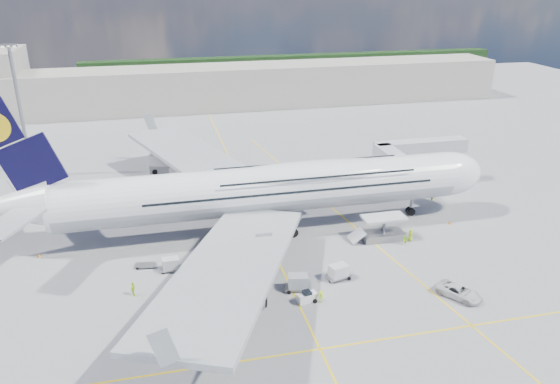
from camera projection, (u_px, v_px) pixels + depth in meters
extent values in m
plane|color=gray|center=(278.00, 260.00, 76.75)|extent=(300.00, 300.00, 0.00)
cube|color=yellow|center=(278.00, 260.00, 76.75)|extent=(0.25, 220.00, 0.01)
cube|color=yellow|center=(320.00, 349.00, 58.71)|extent=(120.00, 0.25, 0.01)
cube|color=yellow|center=(348.00, 221.00, 88.74)|extent=(14.16, 99.06, 0.01)
cylinder|color=white|center=(263.00, 190.00, 83.21)|extent=(62.00, 7.20, 7.20)
cylinder|color=#9EA0A5|center=(263.00, 191.00, 83.27)|extent=(60.76, 7.13, 7.13)
ellipsoid|color=white|center=(314.00, 173.00, 84.17)|extent=(36.00, 6.84, 3.76)
ellipsoid|color=white|center=(447.00, 174.00, 89.81)|extent=(11.52, 7.20, 7.20)
ellipsoid|color=black|center=(465.00, 169.00, 90.27)|extent=(3.84, 4.16, 1.44)
cone|color=white|center=(12.00, 206.00, 75.35)|extent=(10.00, 6.84, 6.84)
cube|color=black|center=(16.00, 144.00, 72.47)|extent=(11.02, 0.46, 14.61)
cube|color=#999EA3|center=(199.00, 160.00, 100.00)|extent=(25.49, 39.15, 3.35)
cube|color=#999EA3|center=(231.00, 267.00, 63.92)|extent=(25.49, 39.15, 3.35)
cylinder|color=#B7BABF|center=(232.00, 184.00, 95.20)|extent=(5.20, 3.50, 3.50)
cylinder|color=#B7BABF|center=(200.00, 167.00, 103.71)|extent=(5.20, 3.50, 3.50)
cylinder|color=#B7BABF|center=(260.00, 251.00, 72.65)|extent=(5.20, 3.50, 3.50)
cylinder|color=#B7BABF|center=(240.00, 297.00, 62.22)|extent=(5.20, 3.50, 3.50)
cylinder|color=gray|center=(411.00, 203.00, 90.26)|extent=(0.44, 0.44, 3.80)
cylinder|color=black|center=(410.00, 211.00, 90.84)|extent=(1.30, 0.90, 1.30)
cylinder|color=gray|center=(263.00, 217.00, 84.94)|extent=(0.56, 0.56, 3.80)
cylinder|color=black|center=(260.00, 217.00, 88.37)|extent=(1.50, 0.90, 1.50)
cube|color=#B7B7BC|center=(392.00, 158.00, 96.17)|extent=(3.00, 10.00, 2.60)
cube|color=#B7B7BC|center=(420.00, 147.00, 102.39)|extent=(18.00, 3.00, 2.60)
cylinder|color=gray|center=(394.00, 171.00, 100.64)|extent=(0.80, 0.80, 7.10)
cylinder|color=black|center=(393.00, 186.00, 101.81)|extent=(0.90, 0.80, 0.90)
cylinder|color=gray|center=(457.00, 162.00, 105.42)|extent=(1.00, 1.00, 7.10)
cube|color=gray|center=(455.00, 177.00, 106.61)|extent=(2.00, 2.00, 0.80)
cylinder|color=#B7B7BC|center=(401.00, 165.00, 92.75)|extent=(3.60, 3.60, 2.80)
cube|color=silver|center=(384.00, 218.00, 81.67)|extent=(6.50, 3.20, 0.35)
cube|color=gray|center=(383.00, 235.00, 82.77)|extent=(6.50, 3.20, 1.10)
cube|color=gray|center=(383.00, 226.00, 82.21)|extent=(0.22, 1.99, 3.00)
cylinder|color=black|center=(369.00, 242.00, 81.21)|extent=(0.70, 0.30, 0.70)
cube|color=silver|center=(357.00, 235.00, 81.71)|extent=(2.16, 2.60, 1.60)
cylinder|color=gray|center=(21.00, 114.00, 104.12)|extent=(0.70, 0.70, 25.00)
cube|color=gray|center=(8.00, 45.00, 99.35)|extent=(3.00, 0.40, 0.60)
cube|color=#B2AD9E|center=(205.00, 88.00, 160.17)|extent=(180.00, 16.00, 12.00)
cube|color=#193814|center=(297.00, 66.00, 210.02)|extent=(160.00, 6.00, 8.00)
cube|color=gray|center=(171.00, 268.00, 73.94)|extent=(3.04, 1.73, 0.18)
cylinder|color=black|center=(162.00, 272.00, 73.20)|extent=(0.43, 0.18, 0.43)
cylinder|color=black|center=(180.00, 266.00, 74.78)|extent=(0.43, 0.18, 0.43)
cube|color=silver|center=(171.00, 263.00, 73.65)|extent=(2.24, 1.59, 1.48)
cube|color=gray|center=(180.00, 291.00, 68.68)|extent=(3.35, 2.10, 0.19)
cylinder|color=black|center=(171.00, 296.00, 67.89)|extent=(0.46, 0.19, 0.46)
cylinder|color=black|center=(190.00, 288.00, 69.56)|extent=(0.46, 0.19, 0.46)
cube|color=silver|center=(180.00, 285.00, 68.36)|extent=(2.50, 1.88, 1.57)
cube|color=gray|center=(199.00, 272.00, 72.96)|extent=(3.32, 2.52, 0.18)
cylinder|color=black|center=(191.00, 277.00, 72.23)|extent=(0.43, 0.18, 0.43)
cylinder|color=black|center=(208.00, 270.00, 73.80)|extent=(0.43, 0.18, 0.43)
cube|color=gray|center=(145.00, 265.00, 74.89)|extent=(2.88, 1.82, 0.16)
cylinder|color=black|center=(137.00, 269.00, 74.22)|extent=(0.40, 0.16, 0.40)
cylinder|color=black|center=(153.00, 263.00, 75.65)|extent=(0.40, 0.16, 0.40)
cube|color=gray|center=(338.00, 276.00, 71.98)|extent=(3.56, 2.50, 0.19)
cylinder|color=black|center=(330.00, 281.00, 71.17)|extent=(0.47, 0.19, 0.47)
cylinder|color=black|center=(346.00, 274.00, 72.88)|extent=(0.47, 0.19, 0.47)
cube|color=silver|center=(339.00, 271.00, 71.65)|extent=(2.70, 2.17, 1.61)
cube|color=gray|center=(298.00, 287.00, 69.47)|extent=(3.65, 2.40, 0.20)
cylinder|color=black|center=(289.00, 292.00, 68.63)|extent=(0.49, 0.20, 0.49)
cylinder|color=black|center=(307.00, 284.00, 70.42)|extent=(0.49, 0.20, 0.49)
cube|color=silver|center=(298.00, 281.00, 69.13)|extent=(2.74, 2.12, 1.68)
cube|color=silver|center=(307.00, 298.00, 66.85)|extent=(2.64, 1.65, 1.14)
cube|color=black|center=(307.00, 293.00, 66.59)|extent=(1.09, 1.22, 0.44)
cylinder|color=black|center=(301.00, 303.00, 66.36)|extent=(0.56, 0.22, 0.56)
cylinder|color=black|center=(313.00, 297.00, 67.60)|extent=(0.56, 0.22, 0.56)
cube|color=gray|center=(185.00, 180.00, 103.87)|extent=(6.07, 3.63, 1.75)
cube|color=silver|center=(182.00, 172.00, 103.11)|extent=(4.66, 3.29, 1.93)
cube|color=silver|center=(197.00, 175.00, 104.04)|extent=(2.08, 2.38, 1.40)
cube|color=black|center=(200.00, 174.00, 104.11)|extent=(0.62, 1.72, 0.79)
cylinder|color=black|center=(196.00, 183.00, 103.52)|extent=(0.97, 0.31, 0.97)
cylinder|color=black|center=(175.00, 181.00, 104.52)|extent=(0.97, 0.31, 0.97)
cube|color=orange|center=(182.00, 175.00, 103.34)|extent=(4.71, 3.35, 0.44)
cube|color=gray|center=(167.00, 168.00, 109.65)|extent=(7.06, 4.14, 2.05)
cube|color=silver|center=(163.00, 159.00, 108.76)|extent=(5.41, 3.77, 2.25)
cube|color=silver|center=(180.00, 163.00, 109.84)|extent=(2.40, 2.76, 1.64)
cube|color=black|center=(183.00, 162.00, 109.92)|extent=(0.69, 2.01, 0.92)
cylinder|color=black|center=(179.00, 171.00, 109.24)|extent=(1.12, 0.36, 1.12)
cylinder|color=black|center=(156.00, 169.00, 110.40)|extent=(1.12, 0.36, 1.12)
imported|color=silver|center=(459.00, 292.00, 67.77)|extent=(5.27, 6.12, 1.56)
imported|color=#BFFF1A|center=(433.00, 196.00, 95.93)|extent=(0.84, 0.75, 1.93)
imported|color=#A7FF1A|center=(405.00, 240.00, 80.63)|extent=(0.96, 0.99, 1.60)
imported|color=#BFF119|center=(133.00, 289.00, 68.03)|extent=(0.83, 1.20, 1.89)
imported|color=#D1FF1A|center=(410.00, 235.00, 82.03)|extent=(0.95, 1.08, 1.86)
imported|color=#C2F019|center=(321.00, 297.00, 66.61)|extent=(1.19, 0.84, 1.67)
cone|color=orange|center=(450.00, 222.00, 87.63)|extent=(0.48, 0.48, 0.60)
cube|color=orange|center=(449.00, 224.00, 87.74)|extent=(0.41, 0.41, 0.03)
cone|color=orange|center=(216.00, 212.00, 91.31)|extent=(0.50, 0.50, 0.63)
cube|color=orange|center=(216.00, 214.00, 91.42)|extent=(0.43, 0.43, 0.03)
cone|color=orange|center=(163.00, 191.00, 100.05)|extent=(0.49, 0.49, 0.62)
cube|color=orange|center=(164.00, 193.00, 100.16)|extent=(0.42, 0.42, 0.03)
cone|color=orange|center=(173.00, 298.00, 67.40)|extent=(0.46, 0.46, 0.58)
cube|color=orange|center=(173.00, 300.00, 67.51)|extent=(0.39, 0.39, 0.03)
cone|color=orange|center=(209.00, 356.00, 57.21)|extent=(0.41, 0.41, 0.52)
cube|color=orange|center=(209.00, 358.00, 57.31)|extent=(0.36, 0.36, 0.03)
cone|color=orange|center=(39.00, 255.00, 77.53)|extent=(0.42, 0.42, 0.54)
cube|color=orange|center=(39.00, 257.00, 77.62)|extent=(0.36, 0.36, 0.03)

